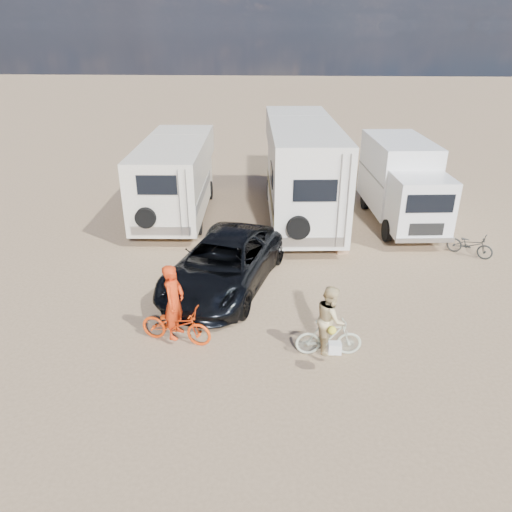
{
  "coord_description": "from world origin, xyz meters",
  "views": [
    {
      "loc": [
        -1.0,
        -11.39,
        7.15
      ],
      "look_at": [
        -1.63,
        0.9,
        1.3
      ],
      "focal_mm": 34.1,
      "sensor_mm": 36.0,
      "label": 1
    }
  ],
  "objects_px": {
    "rider_man": "(175,308)",
    "rider_woman": "(330,325)",
    "rv_left": "(176,180)",
    "dark_suv": "(224,263)",
    "cooler": "(248,266)",
    "bike_woman": "(329,338)",
    "bike_parked": "(470,245)",
    "bike_man": "(176,325)",
    "box_truck": "(403,185)",
    "crate": "(341,247)",
    "rv_main": "(301,173)"
  },
  "relations": [
    {
      "from": "bike_parked",
      "to": "crate",
      "type": "relative_size",
      "value": 3.4
    },
    {
      "from": "box_truck",
      "to": "rider_man",
      "type": "xyz_separation_m",
      "value": [
        -7.23,
        -8.42,
        -0.62
      ]
    },
    {
      "from": "rider_man",
      "to": "bike_parked",
      "type": "distance_m",
      "value": 10.56
    },
    {
      "from": "dark_suv",
      "to": "rider_man",
      "type": "relative_size",
      "value": 2.84
    },
    {
      "from": "cooler",
      "to": "rider_woman",
      "type": "bearing_deg",
      "value": -81.16
    },
    {
      "from": "bike_woman",
      "to": "rider_man",
      "type": "height_order",
      "value": "rider_man"
    },
    {
      "from": "rider_man",
      "to": "rv_left",
      "type": "bearing_deg",
      "value": 23.41
    },
    {
      "from": "bike_parked",
      "to": "bike_man",
      "type": "bearing_deg",
      "value": 155.36
    },
    {
      "from": "box_truck",
      "to": "dark_suv",
      "type": "relative_size",
      "value": 1.06
    },
    {
      "from": "rv_left",
      "to": "bike_woman",
      "type": "relative_size",
      "value": 4.38
    },
    {
      "from": "rv_left",
      "to": "bike_man",
      "type": "bearing_deg",
      "value": -81.07
    },
    {
      "from": "rv_left",
      "to": "cooler",
      "type": "height_order",
      "value": "rv_left"
    },
    {
      "from": "box_truck",
      "to": "dark_suv",
      "type": "bearing_deg",
      "value": -143.6
    },
    {
      "from": "rider_man",
      "to": "rider_woman",
      "type": "xyz_separation_m",
      "value": [
        3.72,
        -0.35,
        -0.13
      ]
    },
    {
      "from": "dark_suv",
      "to": "bike_woman",
      "type": "relative_size",
      "value": 3.46
    },
    {
      "from": "dark_suv",
      "to": "cooler",
      "type": "height_order",
      "value": "dark_suv"
    },
    {
      "from": "box_truck",
      "to": "rv_main",
      "type": "bearing_deg",
      "value": 170.8
    },
    {
      "from": "rv_main",
      "to": "bike_woman",
      "type": "relative_size",
      "value": 5.2
    },
    {
      "from": "dark_suv",
      "to": "bike_man",
      "type": "height_order",
      "value": "dark_suv"
    },
    {
      "from": "rider_man",
      "to": "rider_woman",
      "type": "bearing_deg",
      "value": -82.93
    },
    {
      "from": "bike_man",
      "to": "bike_woman",
      "type": "height_order",
      "value": "bike_man"
    },
    {
      "from": "rv_main",
      "to": "bike_parked",
      "type": "height_order",
      "value": "rv_main"
    },
    {
      "from": "box_truck",
      "to": "crate",
      "type": "distance_m",
      "value": 4.1
    },
    {
      "from": "rv_left",
      "to": "bike_woman",
      "type": "distance_m",
      "value": 10.78
    },
    {
      "from": "rider_man",
      "to": "crate",
      "type": "bearing_deg",
      "value": -27.45
    },
    {
      "from": "bike_man",
      "to": "cooler",
      "type": "distance_m",
      "value": 4.1
    },
    {
      "from": "rider_man",
      "to": "cooler",
      "type": "bearing_deg",
      "value": -9.69
    },
    {
      "from": "rider_woman",
      "to": "box_truck",
      "type": "bearing_deg",
      "value": -24.54
    },
    {
      "from": "bike_man",
      "to": "rider_woman",
      "type": "distance_m",
      "value": 3.75
    },
    {
      "from": "bike_man",
      "to": "bike_parked",
      "type": "bearing_deg",
      "value": -46.22
    },
    {
      "from": "crate",
      "to": "bike_woman",
      "type": "bearing_deg",
      "value": -98.94
    },
    {
      "from": "rv_left",
      "to": "rider_man",
      "type": "distance_m",
      "value": 9.08
    },
    {
      "from": "rider_woman",
      "to": "dark_suv",
      "type": "bearing_deg",
      "value": 38.53
    },
    {
      "from": "bike_man",
      "to": "cooler",
      "type": "bearing_deg",
      "value": -9.69
    },
    {
      "from": "dark_suv",
      "to": "cooler",
      "type": "bearing_deg",
      "value": 68.21
    },
    {
      "from": "bike_woman",
      "to": "crate",
      "type": "relative_size",
      "value": 3.53
    },
    {
      "from": "rider_woman",
      "to": "crate",
      "type": "distance_m",
      "value": 6.02
    },
    {
      "from": "rv_main",
      "to": "rider_woman",
      "type": "xyz_separation_m",
      "value": [
        0.4,
        -9.08,
        -1.09
      ]
    },
    {
      "from": "dark_suv",
      "to": "bike_man",
      "type": "relative_size",
      "value": 2.99
    },
    {
      "from": "rv_main",
      "to": "rv_left",
      "type": "distance_m",
      "value": 5.06
    },
    {
      "from": "rider_woman",
      "to": "cooler",
      "type": "bearing_deg",
      "value": 25.01
    },
    {
      "from": "rv_main",
      "to": "rider_woman",
      "type": "distance_m",
      "value": 9.16
    },
    {
      "from": "bike_man",
      "to": "bike_parked",
      "type": "relative_size",
      "value": 1.2
    },
    {
      "from": "box_truck",
      "to": "cooler",
      "type": "relative_size",
      "value": 10.08
    },
    {
      "from": "rv_main",
      "to": "bike_parked",
      "type": "xyz_separation_m",
      "value": [
        5.68,
        -3.25,
        -1.52
      ]
    },
    {
      "from": "rv_left",
      "to": "dark_suv",
      "type": "height_order",
      "value": "rv_left"
    },
    {
      "from": "box_truck",
      "to": "rider_woman",
      "type": "relative_size",
      "value": 3.48
    },
    {
      "from": "rv_left",
      "to": "crate",
      "type": "height_order",
      "value": "rv_left"
    },
    {
      "from": "dark_suv",
      "to": "crate",
      "type": "height_order",
      "value": "dark_suv"
    },
    {
      "from": "bike_man",
      "to": "bike_woman",
      "type": "bearing_deg",
      "value": -82.93
    }
  ]
}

